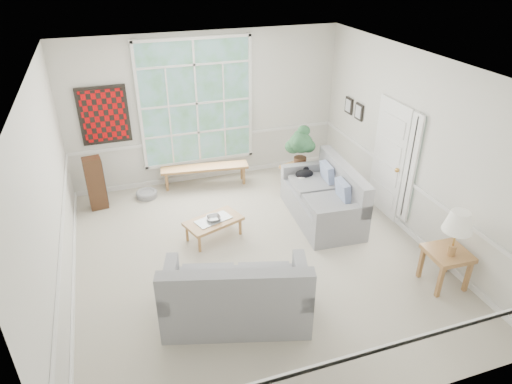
{
  "coord_description": "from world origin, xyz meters",
  "views": [
    {
      "loc": [
        -1.86,
        -5.62,
        4.42
      ],
      "look_at": [
        0.1,
        0.2,
        1.05
      ],
      "focal_mm": 32.0,
      "sensor_mm": 36.0,
      "label": 1
    }
  ],
  "objects_px": {
    "end_table": "(297,178)",
    "side_table": "(444,268)",
    "coffee_table": "(214,229)",
    "loveseat_front": "(236,286)",
    "loveseat_right": "(322,193)"
  },
  "relations": [
    {
      "from": "loveseat_right",
      "to": "end_table",
      "type": "height_order",
      "value": "loveseat_right"
    },
    {
      "from": "loveseat_right",
      "to": "loveseat_front",
      "type": "distance_m",
      "value": 2.87
    },
    {
      "from": "loveseat_front",
      "to": "end_table",
      "type": "relative_size",
      "value": 3.58
    },
    {
      "from": "coffee_table",
      "to": "end_table",
      "type": "distance_m",
      "value": 2.28
    },
    {
      "from": "loveseat_right",
      "to": "side_table",
      "type": "xyz_separation_m",
      "value": [
        0.88,
        -2.22,
        -0.22
      ]
    },
    {
      "from": "loveseat_front",
      "to": "coffee_table",
      "type": "distance_m",
      "value": 1.93
    },
    {
      "from": "side_table",
      "to": "coffee_table",
      "type": "bearing_deg",
      "value": 142.21
    },
    {
      "from": "loveseat_right",
      "to": "coffee_table",
      "type": "distance_m",
      "value": 2.02
    },
    {
      "from": "coffee_table",
      "to": "end_table",
      "type": "relative_size",
      "value": 1.77
    },
    {
      "from": "loveseat_right",
      "to": "end_table",
      "type": "distance_m",
      "value": 1.14
    },
    {
      "from": "loveseat_right",
      "to": "end_table",
      "type": "relative_size",
      "value": 3.54
    },
    {
      "from": "loveseat_right",
      "to": "loveseat_front",
      "type": "height_order",
      "value": "loveseat_front"
    },
    {
      "from": "end_table",
      "to": "side_table",
      "type": "relative_size",
      "value": 0.91
    },
    {
      "from": "end_table",
      "to": "side_table",
      "type": "bearing_deg",
      "value": -75.19
    },
    {
      "from": "loveseat_right",
      "to": "loveseat_front",
      "type": "xyz_separation_m",
      "value": [
        -2.16,
        -1.89,
        0.01
      ]
    }
  ]
}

